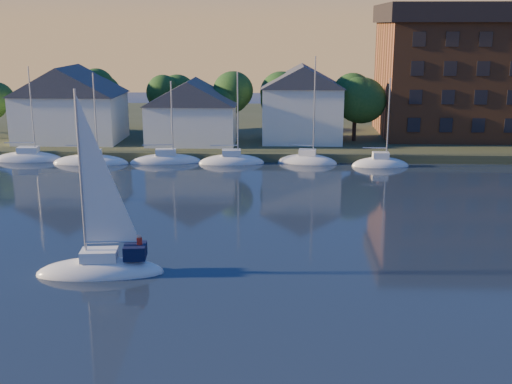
# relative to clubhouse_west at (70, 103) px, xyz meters

# --- Properties ---
(shoreline_land) EXTENTS (160.00, 50.00, 2.00)m
(shoreline_land) POSITION_rel_clubhouse_west_xyz_m (22.00, 17.00, -5.93)
(shoreline_land) COLOR #333B22
(shoreline_land) RESTS_ON ground
(wooden_dock) EXTENTS (120.00, 3.00, 1.00)m
(wooden_dock) POSITION_rel_clubhouse_west_xyz_m (22.00, -6.00, -5.93)
(wooden_dock) COLOR brown
(wooden_dock) RESTS_ON ground
(clubhouse_west) EXTENTS (13.65, 9.45, 9.64)m
(clubhouse_west) POSITION_rel_clubhouse_west_xyz_m (0.00, 0.00, 0.00)
(clubhouse_west) COLOR white
(clubhouse_west) RESTS_ON shoreline_land
(clubhouse_centre) EXTENTS (11.55, 8.40, 8.08)m
(clubhouse_centre) POSITION_rel_clubhouse_west_xyz_m (16.00, -1.00, -0.80)
(clubhouse_centre) COLOR white
(clubhouse_centre) RESTS_ON shoreline_land
(clubhouse_east) EXTENTS (10.50, 8.40, 9.80)m
(clubhouse_east) POSITION_rel_clubhouse_west_xyz_m (30.00, 1.00, 0.07)
(clubhouse_east) COLOR white
(clubhouse_east) RESTS_ON shoreline_land
(condo_block) EXTENTS (31.00, 17.00, 17.40)m
(condo_block) POSITION_rel_clubhouse_west_xyz_m (56.00, 6.95, 3.86)
(condo_block) COLOR brown
(condo_block) RESTS_ON shoreline_land
(tree_line) EXTENTS (93.40, 5.40, 8.90)m
(tree_line) POSITION_rel_clubhouse_west_xyz_m (24.00, 5.00, 1.24)
(tree_line) COLOR #3A241A
(tree_line) RESTS_ON shoreline_land
(moored_fleet) EXTENTS (63.50, 2.40, 12.05)m
(moored_fleet) POSITION_rel_clubhouse_west_xyz_m (10.00, -9.00, -5.83)
(moored_fleet) COLOR silver
(moored_fleet) RESTS_ON ground
(hero_sailboat) EXTENTS (8.49, 3.55, 13.04)m
(hero_sailboat) POSITION_rel_clubhouse_west_xyz_m (15.96, -43.38, -5.37)
(hero_sailboat) COLOR silver
(hero_sailboat) RESTS_ON ground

